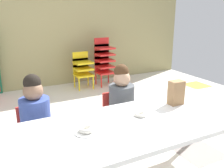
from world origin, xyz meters
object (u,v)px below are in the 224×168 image
(seated_child_near_camera, at_px, (35,115))
(paper_plate_near_edge, at_px, (87,132))
(kid_chair_yellow_stack, at_px, (83,68))
(donut_powdered_on_plate, at_px, (87,129))
(donut_powdered_loose, at_px, (141,114))
(seated_child_middle_seat, at_px, (121,99))
(kid_chair_red_stack, at_px, (104,59))
(craft_table, at_px, (131,128))
(paper_bag_brown, at_px, (176,93))

(seated_child_near_camera, distance_m, paper_plate_near_edge, 0.66)
(kid_chair_yellow_stack, distance_m, donut_powdered_on_plate, 3.02)
(kid_chair_yellow_stack, height_order, donut_powdered_loose, kid_chair_yellow_stack)
(seated_child_middle_seat, distance_m, kid_chair_red_stack, 2.38)
(craft_table, xyz_separation_m, kid_chair_red_stack, (1.13, 2.85, -0.05))
(craft_table, relative_size, paper_bag_brown, 9.83)
(paper_bag_brown, bearing_deg, seated_child_near_camera, 158.06)
(kid_chair_yellow_stack, xyz_separation_m, donut_powdered_on_plate, (-1.04, -2.83, 0.24))
(seated_child_middle_seat, xyz_separation_m, kid_chair_red_stack, (0.86, 2.22, -0.04))
(craft_table, distance_m, paper_bag_brown, 0.61)
(seated_child_near_camera, xyz_separation_m, paper_plate_near_edge, (0.24, -0.61, 0.06))
(seated_child_near_camera, distance_m, donut_powdered_on_plate, 0.66)
(kid_chair_yellow_stack, relative_size, donut_powdered_on_plate, 5.99)
(seated_child_near_camera, bearing_deg, craft_table, -46.51)
(donut_powdered_loose, bearing_deg, kid_chair_yellow_stack, 78.90)
(paper_plate_near_edge, xyz_separation_m, donut_powdered_on_plate, (0.00, 0.00, 0.02))
(craft_table, height_order, donut_powdered_loose, donut_powdered_loose)
(kid_chair_red_stack, distance_m, paper_plate_near_edge, 3.20)
(craft_table, distance_m, kid_chair_red_stack, 3.07)
(paper_bag_brown, bearing_deg, kid_chair_yellow_stack, 87.60)
(seated_child_middle_seat, xyz_separation_m, paper_plate_near_edge, (-0.62, -0.61, 0.06))
(kid_chair_yellow_stack, relative_size, donut_powdered_loose, 6.49)
(seated_child_near_camera, xyz_separation_m, kid_chair_yellow_stack, (1.28, 2.22, -0.16))
(seated_child_near_camera, distance_m, kid_chair_red_stack, 2.81)
(craft_table, relative_size, donut_powdered_on_plate, 19.04)
(donut_powdered_on_plate, xyz_separation_m, donut_powdered_loose, (0.50, 0.06, -0.01))
(kid_chair_red_stack, relative_size, donut_powdered_loose, 8.78)
(kid_chair_yellow_stack, xyz_separation_m, paper_bag_brown, (-0.11, -2.69, 0.33))
(donut_powdered_loose, bearing_deg, kid_chair_red_stack, 70.30)
(donut_powdered_on_plate, bearing_deg, seated_child_middle_seat, 44.33)
(seated_child_near_camera, height_order, kid_chair_yellow_stack, seated_child_near_camera)
(craft_table, distance_m, donut_powdered_loose, 0.17)
(paper_bag_brown, height_order, donut_powdered_loose, paper_bag_brown)
(paper_plate_near_edge, bearing_deg, donut_powdered_loose, 7.05)
(seated_child_middle_seat, xyz_separation_m, donut_powdered_loose, (-0.13, -0.55, 0.07))
(seated_child_near_camera, distance_m, seated_child_middle_seat, 0.87)
(donut_powdered_on_plate, bearing_deg, kid_chair_red_stack, 62.27)
(paper_bag_brown, bearing_deg, kid_chair_red_stack, 78.23)
(donut_powdered_loose, bearing_deg, paper_bag_brown, 10.05)
(craft_table, distance_m, donut_powdered_on_plate, 0.36)
(kid_chair_red_stack, relative_size, paper_plate_near_edge, 5.11)
(seated_child_middle_seat, bearing_deg, kid_chair_yellow_stack, 79.39)
(kid_chair_red_stack, xyz_separation_m, donut_powdered_loose, (-0.99, -2.77, 0.11))
(paper_bag_brown, distance_m, paper_plate_near_edge, 0.94)
(kid_chair_yellow_stack, xyz_separation_m, kid_chair_red_stack, (0.45, 0.00, 0.12))
(craft_table, relative_size, seated_child_near_camera, 2.36)
(seated_child_near_camera, xyz_separation_m, kid_chair_red_stack, (1.73, 2.22, -0.04))
(donut_powdered_loose, bearing_deg, craft_table, -150.78)
(paper_plate_near_edge, distance_m, donut_powdered_loose, 0.50)
(paper_bag_brown, height_order, paper_plate_near_edge, paper_bag_brown)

